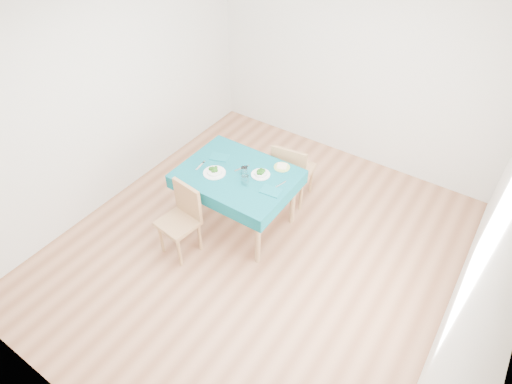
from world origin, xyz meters
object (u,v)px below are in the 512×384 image
Objects in this scene: bowl_near at (214,170)px; table at (238,199)px; chair_near at (178,220)px; chair_far at (295,162)px; bowl_far at (261,173)px; side_plate at (282,167)px.

table is at bearing 33.69° from bowl_near.
chair_far is at bearing 76.17° from chair_near.
chair_far reaches higher than bowl_far.
chair_far is 4.42× the size of bowl_near.
chair_far is 0.47m from side_plate.
bowl_near reaches higher than bowl_far.
table is 0.48m from bowl_near.
chair_far is (0.28, 0.77, 0.16)m from table.
chair_far reaches higher than bowl_near.
bowl_near is (-0.49, -0.90, 0.25)m from chair_far.
side_plate is at bearing 63.16° from bowl_far.
bowl_far is 0.27m from side_plate.
side_plate is at bearing 66.61° from chair_near.
bowl_far is at bearing 76.90° from chair_far.
bowl_near is 0.74m from side_plate.
chair_near is at bearing -120.44° from side_plate.
chair_near is 1.58m from chair_far.
side_plate is (0.35, 0.36, 0.38)m from table.
chair_far is 0.70m from bowl_far.
table is at bearing -152.45° from bowl_far.
table is 6.89× the size of side_plate.
chair_far reaches higher than side_plate.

